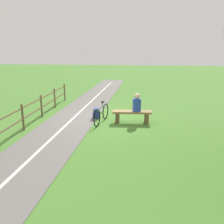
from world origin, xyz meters
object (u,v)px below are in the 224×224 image
at_px(person_seated, 137,104).
at_px(bicycle, 101,114).
at_px(bench, 132,115).
at_px(backpack, 96,114).

xyz_separation_m(person_seated, bicycle, (1.47, 0.17, -0.46)).
distance_m(person_seated, bicycle, 1.55).
relative_size(bench, bicycle, 0.94).
relative_size(person_seated, backpack, 1.69).
height_order(person_seated, backpack, person_seated).
bearing_deg(bicycle, bench, 106.34).
bearing_deg(bench, person_seated, 180.00).
distance_m(bicycle, backpack, 0.72).
relative_size(bicycle, backpack, 3.98).
relative_size(bench, backpack, 3.74).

